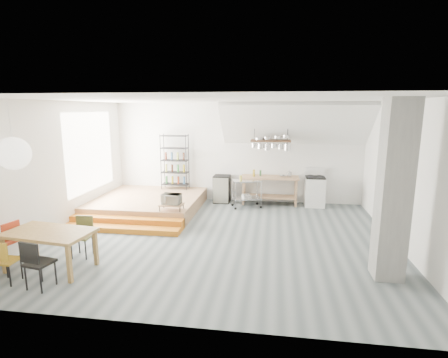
% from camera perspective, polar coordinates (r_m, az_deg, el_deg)
% --- Properties ---
extents(floor, '(8.00, 8.00, 0.00)m').
position_cam_1_polar(floor, '(8.41, -0.66, -9.52)').
color(floor, '#505A5C').
rests_on(floor, ground).
extents(wall_back, '(8.00, 0.04, 3.20)m').
position_cam_1_polar(wall_back, '(11.41, 2.07, 4.33)').
color(wall_back, silver).
rests_on(wall_back, ground).
extents(wall_left, '(0.04, 7.00, 3.20)m').
position_cam_1_polar(wall_left, '(9.46, -25.37, 1.76)').
color(wall_left, silver).
rests_on(wall_left, ground).
extents(wall_right, '(0.04, 7.00, 3.20)m').
position_cam_1_polar(wall_right, '(8.36, 27.53, 0.43)').
color(wall_right, silver).
rests_on(wall_right, ground).
extents(ceiling, '(8.00, 7.00, 0.02)m').
position_cam_1_polar(ceiling, '(7.86, -0.71, 12.83)').
color(ceiling, white).
rests_on(ceiling, wall_back).
extents(slope_ceiling, '(4.40, 1.44, 1.32)m').
position_cam_1_polar(slope_ceiling, '(10.69, 11.50, 8.74)').
color(slope_ceiling, white).
rests_on(slope_ceiling, wall_back).
extents(window_pane, '(0.02, 2.50, 2.20)m').
position_cam_1_polar(window_pane, '(10.70, -20.96, 4.18)').
color(window_pane, white).
rests_on(window_pane, wall_left).
extents(platform, '(3.00, 3.00, 0.40)m').
position_cam_1_polar(platform, '(10.82, -12.19, -3.89)').
color(platform, '#A37A51').
rests_on(platform, ground).
extents(step_lower, '(3.00, 0.35, 0.13)m').
position_cam_1_polar(step_lower, '(9.14, -16.43, -7.83)').
color(step_lower, '#CA6E17').
rests_on(step_lower, ground).
extents(step_upper, '(3.00, 0.35, 0.27)m').
position_cam_1_polar(step_upper, '(9.42, -15.57, -6.78)').
color(step_upper, '#CA6E17').
rests_on(step_upper, ground).
extents(concrete_column, '(0.50, 0.50, 3.20)m').
position_cam_1_polar(concrete_column, '(6.74, 25.99, -1.79)').
color(concrete_column, slate).
rests_on(concrete_column, ground).
extents(kitchen_counter, '(1.80, 0.60, 0.91)m').
position_cam_1_polar(kitchen_counter, '(11.17, 7.46, -1.00)').
color(kitchen_counter, '#A37A51').
rests_on(kitchen_counter, ground).
extents(stove, '(0.60, 0.60, 1.18)m').
position_cam_1_polar(stove, '(11.28, 14.57, -1.91)').
color(stove, white).
rests_on(stove, ground).
extents(pot_rack, '(1.20, 0.50, 1.43)m').
position_cam_1_polar(pot_rack, '(10.74, 7.77, 5.80)').
color(pot_rack, '#432D1B').
rests_on(pot_rack, ceiling).
extents(wire_shelving, '(0.88, 0.38, 1.80)m').
position_cam_1_polar(wire_shelving, '(11.55, -8.03, 2.94)').
color(wire_shelving, black).
rests_on(wire_shelving, platform).
extents(microwave_shelf, '(0.60, 0.40, 0.16)m').
position_cam_1_polar(microwave_shelf, '(9.24, -8.56, -4.15)').
color(microwave_shelf, '#A37A51').
rests_on(microwave_shelf, platform).
extents(paper_lantern, '(0.60, 0.60, 0.60)m').
position_cam_1_polar(paper_lantern, '(7.49, -31.13, 3.60)').
color(paper_lantern, white).
rests_on(paper_lantern, ceiling).
extents(dining_table, '(1.68, 1.07, 0.75)m').
position_cam_1_polar(dining_table, '(7.40, -26.65, -8.23)').
color(dining_table, brown).
rests_on(dining_table, ground).
extents(chair_mustard, '(0.37, 0.37, 0.79)m').
position_cam_1_polar(chair_mustard, '(7.23, -32.32, -10.92)').
color(chair_mustard, '#AD811D').
rests_on(chair_mustard, ground).
extents(chair_black, '(0.46, 0.46, 0.87)m').
position_cam_1_polar(chair_black, '(6.75, -28.40, -11.63)').
color(chair_black, black).
rests_on(chair_black, ground).
extents(chair_olive, '(0.39, 0.39, 0.83)m').
position_cam_1_polar(chair_olive, '(7.85, -22.05, -8.10)').
color(chair_olive, brown).
rests_on(chair_olive, ground).
extents(chair_red, '(0.47, 0.47, 0.86)m').
position_cam_1_polar(chair_red, '(8.11, -31.77, -8.27)').
color(chair_red, '#BE371B').
rests_on(chair_red, ground).
extents(rolling_cart, '(0.97, 0.74, 0.86)m').
position_cam_1_polar(rolling_cart, '(10.77, 3.73, -1.75)').
color(rolling_cart, silver).
rests_on(rolling_cart, ground).
extents(mini_fridge, '(0.52, 0.52, 0.88)m').
position_cam_1_polar(mini_fridge, '(11.38, -0.36, -1.61)').
color(mini_fridge, black).
rests_on(mini_fridge, ground).
extents(microwave, '(0.50, 0.36, 0.27)m').
position_cam_1_polar(microwave, '(9.20, -8.59, -3.24)').
color(microwave, beige).
rests_on(microwave, microwave_shelf).
extents(bowl, '(0.26, 0.26, 0.05)m').
position_cam_1_polar(bowl, '(11.06, 9.58, 0.46)').
color(bowl, silver).
rests_on(bowl, kitchen_counter).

